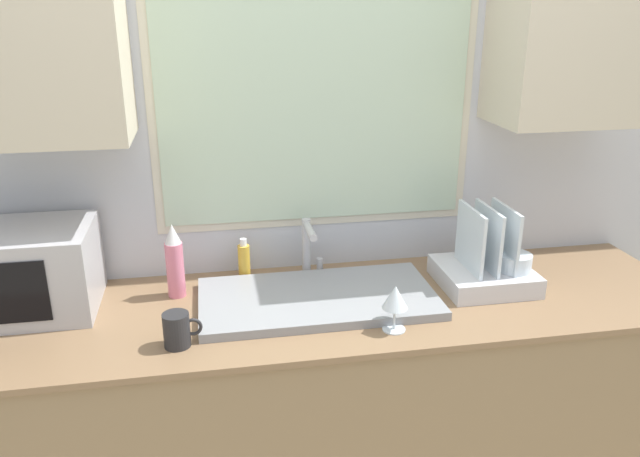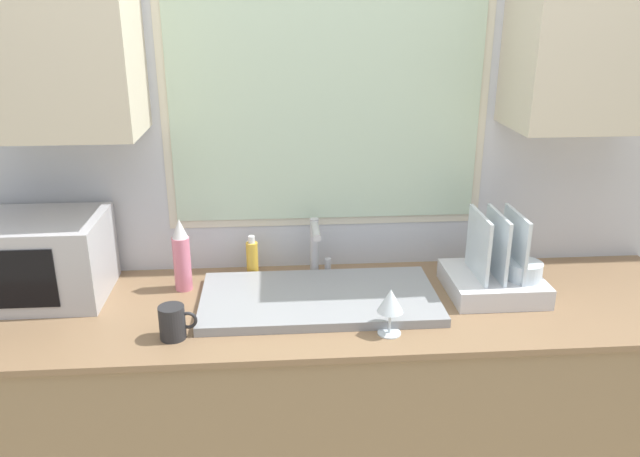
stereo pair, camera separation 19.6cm
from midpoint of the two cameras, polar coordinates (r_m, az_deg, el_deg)
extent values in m
cube|color=#8C7251|center=(2.36, 3.69, -17.20)|extent=(2.47, 0.65, 0.91)
cube|color=#846647|center=(2.11, 3.97, -7.12)|extent=(2.50, 0.68, 0.02)
cube|color=silver|center=(2.31, 2.95, 5.45)|extent=(6.00, 0.06, 2.60)
cube|color=beige|center=(2.23, 3.16, 11.21)|extent=(1.16, 0.01, 0.89)
cube|color=#B2CCB2|center=(2.23, 3.17, 11.19)|extent=(1.10, 0.01, 0.83)
cube|color=beige|center=(2.10, -20.72, 17.09)|extent=(0.48, 0.32, 0.68)
cube|color=beige|center=(2.32, 26.03, 16.55)|extent=(0.48, 0.32, 0.68)
cube|color=gray|center=(2.10, 2.60, -6.46)|extent=(0.79, 0.41, 0.03)
cylinder|color=#B7B7BC|center=(2.28, 1.94, -1.72)|extent=(0.03, 0.03, 0.22)
cylinder|color=#B7B7BC|center=(2.17, 2.18, -0.22)|extent=(0.03, 0.16, 0.03)
cylinder|color=#B7B7BC|center=(2.31, 3.15, -3.49)|extent=(0.02, 0.02, 0.06)
cube|color=#B2B2B7|center=(2.26, -22.07, -2.57)|extent=(0.44, 0.34, 0.28)
cube|color=black|center=(2.12, -24.24, -4.36)|extent=(0.28, 0.01, 0.20)
cube|color=silver|center=(2.27, 17.94, -4.85)|extent=(0.31, 0.30, 0.07)
cube|color=silver|center=(2.19, 16.81, -1.49)|extent=(0.01, 0.22, 0.22)
cube|color=silver|center=(2.21, 18.33, -1.44)|extent=(0.01, 0.22, 0.22)
cube|color=silver|center=(2.24, 19.82, -1.38)|extent=(0.01, 0.22, 0.22)
cylinder|color=silver|center=(2.24, 20.58, -3.68)|extent=(0.12, 0.12, 0.06)
cylinder|color=#D8728C|center=(2.19, -10.01, -3.24)|extent=(0.06, 0.06, 0.19)
cone|color=silver|center=(2.15, -10.21, -0.04)|extent=(0.05, 0.05, 0.07)
cylinder|color=gold|center=(2.29, -3.78, -2.86)|extent=(0.04, 0.04, 0.13)
cylinder|color=white|center=(2.26, -3.83, -1.06)|extent=(0.02, 0.02, 0.03)
cylinder|color=#262628|center=(1.91, -10.50, -8.51)|extent=(0.08, 0.08, 0.10)
torus|color=#262628|center=(1.90, -9.09, -8.36)|extent=(0.06, 0.01, 0.06)
cylinder|color=silver|center=(1.95, 9.27, -9.48)|extent=(0.07, 0.07, 0.00)
cylinder|color=silver|center=(1.93, 9.33, -8.50)|extent=(0.01, 0.01, 0.07)
cone|color=silver|center=(1.89, 9.45, -6.57)|extent=(0.08, 0.08, 0.07)
camera|label=1|loc=(0.10, -87.14, 1.04)|focal=35.00mm
camera|label=2|loc=(0.10, 92.86, -1.04)|focal=35.00mm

